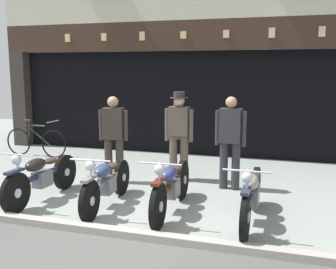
# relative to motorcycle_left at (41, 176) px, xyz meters

# --- Properties ---
(shop_facade) EXTENTS (11.26, 4.42, 6.27)m
(shop_facade) POSITION_rel_motorcycle_left_xyz_m (1.82, 5.98, 1.29)
(shop_facade) COLOR black
(shop_facade) RESTS_ON ground
(motorcycle_left) EXTENTS (0.62, 1.95, 0.91)m
(motorcycle_left) POSITION_rel_motorcycle_left_xyz_m (0.00, 0.00, 0.00)
(motorcycle_left) COLOR black
(motorcycle_left) RESTS_ON ground
(motorcycle_center_left) EXTENTS (0.62, 1.91, 0.90)m
(motorcycle_center_left) POSITION_rel_motorcycle_left_xyz_m (1.17, 0.02, -0.01)
(motorcycle_center_left) COLOR black
(motorcycle_center_left) RESTS_ON ground
(motorcycle_center) EXTENTS (0.62, 2.04, 0.92)m
(motorcycle_center) POSITION_rel_motorcycle_left_xyz_m (2.21, 0.08, 0.01)
(motorcycle_center) COLOR black
(motorcycle_center) RESTS_ON ground
(motorcycle_center_right) EXTENTS (0.62, 1.98, 0.92)m
(motorcycle_center_right) POSITION_rel_motorcycle_left_xyz_m (3.41, -0.01, 0.01)
(motorcycle_center_right) COLOR black
(motorcycle_center_right) RESTS_ON ground
(salesman_left) EXTENTS (0.55, 0.28, 1.65)m
(salesman_left) POSITION_rel_motorcycle_left_xyz_m (0.67, 1.38, 0.50)
(salesman_left) COLOR #38332D
(salesman_left) RESTS_ON ground
(shopkeeper_center) EXTENTS (0.56, 0.25, 1.60)m
(shopkeeper_center) POSITION_rel_motorcycle_left_xyz_m (1.81, 1.91, 0.46)
(shopkeeper_center) COLOR brown
(shopkeeper_center) RESTS_ON ground
(salesman_right) EXTENTS (0.56, 0.26, 1.68)m
(salesman_right) POSITION_rel_motorcycle_left_xyz_m (2.86, 1.59, 0.51)
(salesman_right) COLOR #2D2D33
(salesman_right) RESTS_ON ground
(assistant_far_right) EXTENTS (0.56, 0.35, 1.73)m
(assistant_far_right) POSITION_rel_motorcycle_left_xyz_m (1.83, 1.85, 0.55)
(assistant_far_right) COLOR brown
(assistant_far_right) RESTS_ON ground
(advert_board_near) EXTENTS (0.80, 0.03, 1.10)m
(advert_board_near) POSITION_rel_motorcycle_left_xyz_m (-0.39, 4.37, 1.40)
(advert_board_near) COLOR silver
(advert_board_far) EXTENTS (0.83, 0.03, 1.01)m
(advert_board_far) POSITION_rel_motorcycle_left_xyz_m (-1.61, 4.37, 1.37)
(advert_board_far) COLOR silver
(leaning_bicycle) EXTENTS (1.73, 0.50, 0.94)m
(leaning_bicycle) POSITION_rel_motorcycle_left_xyz_m (-2.20, 2.94, -0.05)
(leaning_bicycle) COLOR black
(leaning_bicycle) RESTS_ON ground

